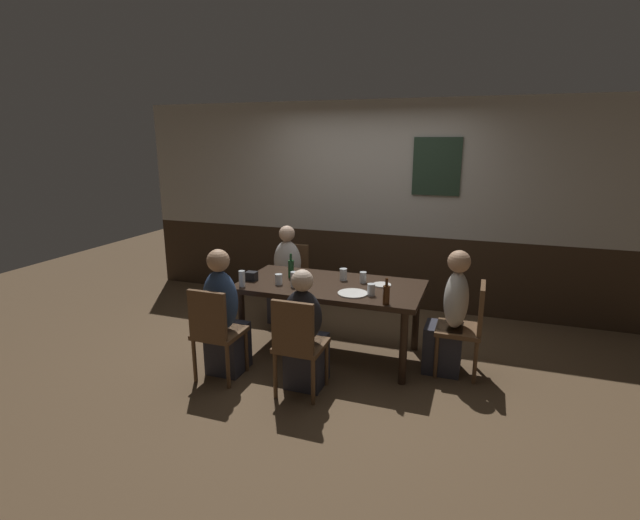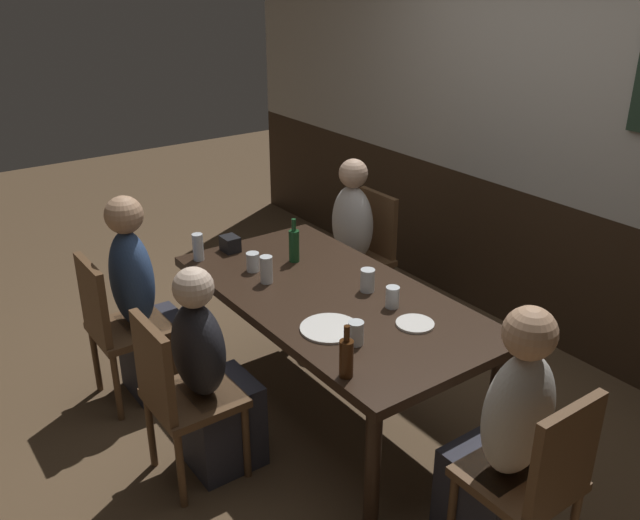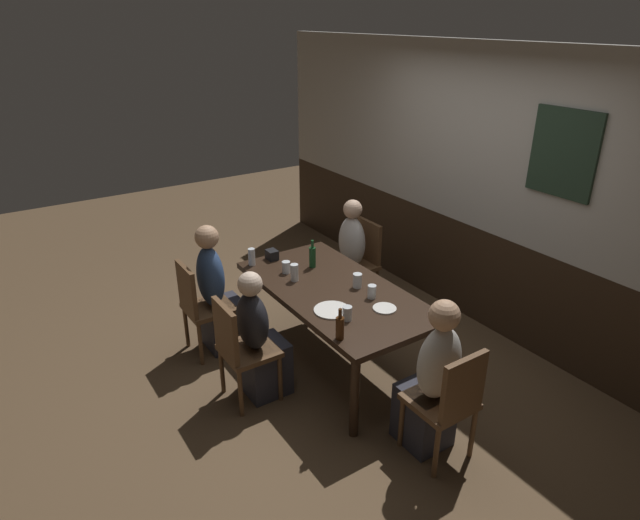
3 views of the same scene
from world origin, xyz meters
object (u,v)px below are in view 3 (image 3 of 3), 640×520
Objects in this scene: plate_white_large at (332,310)px; person_mid_near at (259,344)px; chair_left_near at (200,304)px; chair_head_east at (449,399)px; plate_white_small at (385,308)px; person_left_far at (348,263)px; tumbler_short at (357,281)px; condiment_caddy at (272,255)px; beer_bottle_green at (312,256)px; chair_mid_near at (240,346)px; person_head_east at (431,386)px; beer_glass_tall at (347,314)px; pint_glass_stout at (372,292)px; person_left_near at (217,297)px; highball_clear at (294,274)px; beer_bottle_brown at (340,327)px; dining_table at (335,297)px; pint_glass_pale at (286,268)px; chair_left_far at (360,258)px; beer_glass_half at (252,258)px.

person_mid_near is at bearing -120.83° from plate_white_large.
chair_head_east is at bearing 22.49° from chair_left_near.
person_left_far is at bearing 155.41° from plate_white_small.
condiment_caddy is (-0.88, -0.32, -0.01)m from tumbler_short.
beer_bottle_green is (-0.53, -0.10, 0.04)m from tumbler_short.
plate_white_small is (0.20, 0.35, 0.00)m from plate_white_large.
chair_mid_near is (-1.32, -0.87, 0.00)m from chair_head_east.
person_head_east is 0.78m from beer_glass_tall.
beer_bottle_green reaches higher than chair_left_near.
person_head_east is 0.93m from plate_white_large.
pint_glass_stout is 1.13m from condiment_caddy.
chair_left_near is 1.29m from plate_white_large.
chair_left_near is at bearing -136.38° from pint_glass_stout.
person_left_near is 0.76m from highball_clear.
person_left_near is 1.50m from beer_bottle_brown.
chair_left_near is 8.02× the size of beer_glass_tall.
beer_bottle_green is (0.34, -0.64, 0.36)m from person_left_far.
condiment_caddy is at bearing -169.34° from dining_table.
chair_left_near is 3.46× the size of beer_bottle_green.
highball_clear is at bearing 168.13° from beer_bottle_brown.
condiment_caddy is at bearing 170.17° from beer_bottle_brown.
dining_table is at bearing -165.57° from plate_white_small.
tumbler_short is (-0.21, 0.01, 0.01)m from pint_glass_stout.
highball_clear is at bearing 179.43° from beer_glass_tall.
chair_head_east is 8.38× the size of pint_glass_pale.
highball_clear is at bearing 46.80° from person_left_near.
beer_glass_tall is 0.54m from tumbler_short.
condiment_caddy reaches higher than plate_white_large.
chair_left_near is 0.89m from highball_clear.
plate_white_small is at bearing 60.45° from plate_white_large.
beer_bottle_brown is at bearing -32.03° from dining_table.
person_head_east is 1.36m from person_mid_near.
dining_table is 2.05× the size of chair_left_near.
chair_mid_near is 0.86m from beer_glass_tall.
pint_glass_stout is (0.29, 1.03, 0.29)m from chair_mid_near.
chair_mid_near reaches higher than plate_white_large.
chair_left_far reaches higher than beer_glass_tall.
tumbler_short is at bearing 170.99° from person_head_east.
person_left_near reaches higher than chair_head_east.
pint_glass_stout is at bearing 30.74° from highball_clear.
chair_head_east is 0.88m from plate_white_small.
chair_head_east is 2.23m from person_left_far.
chair_left_near is 1.75m from chair_left_far.
dining_table is 0.88m from beer_glass_half.
chair_head_east is at bearing 28.30° from person_mid_near.
beer_bottle_brown reaches higher than pint_glass_stout.
beer_glass_tall is 0.94m from pint_glass_pale.
person_left_near reaches higher than pint_glass_stout.
chair_head_east is 1.50m from person_mid_near.
person_left_far reaches higher than pint_glass_pale.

